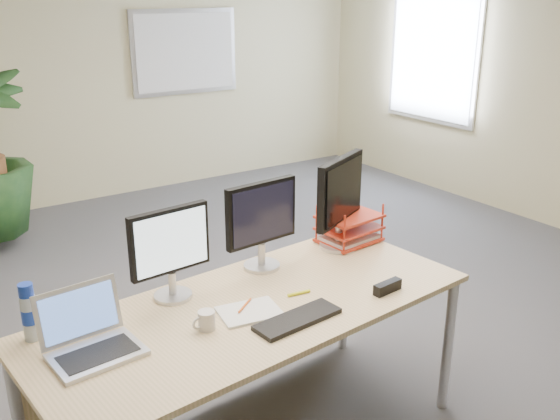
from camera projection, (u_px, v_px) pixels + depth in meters
floor at (302, 365)px, 3.90m from camera, size 8.00×8.00×0.00m
back_wall at (81, 77)px, 6.58m from camera, size 7.00×0.04×2.70m
whiteboard at (185, 52)px, 7.12m from camera, size 1.30×0.04×0.95m
window at (433, 53)px, 7.01m from camera, size 0.04×1.30×1.55m
desk at (240, 327)px, 3.08m from camera, size 2.20×1.09×0.82m
monitor_left at (170, 248)px, 2.92m from camera, size 0.41×0.19×0.45m
monitor_right at (261, 220)px, 3.24m from camera, size 0.43×0.19×0.48m
monitor_dark at (340, 197)px, 3.49m from camera, size 0.45×0.24×0.53m
laptop at (90, 337)px, 2.55m from camera, size 0.38×0.34×0.25m
keyboard at (298, 319)px, 2.79m from camera, size 0.43×0.18×0.02m
coffee_mug at (206, 320)px, 2.72m from camera, size 0.11×0.08×0.09m
spiral_notebook at (249, 312)px, 2.86m from camera, size 0.31×0.25×0.01m
orange_pen at (245, 305)px, 2.90m from camera, size 0.12×0.09×0.01m
yellow_highlighter at (299, 293)px, 3.03m from camera, size 0.12×0.03×0.02m
water_bottle at (29, 313)px, 2.61m from camera, size 0.07×0.07×0.26m
letter_tray at (349, 230)px, 3.65m from camera, size 0.36×0.29×0.16m
stapler at (387, 287)px, 3.05m from camera, size 0.17×0.06×0.05m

